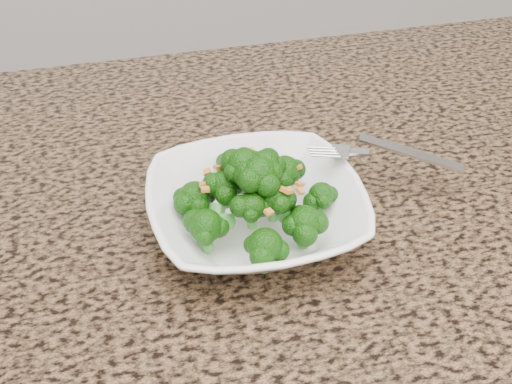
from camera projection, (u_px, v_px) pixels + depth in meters
name	position (u px, v px, depth m)	size (l,w,h in m)	color
granite_counter	(235.00, 312.00, 0.59)	(1.64, 1.04, 0.03)	brown
bowl	(256.00, 211.00, 0.64)	(0.21, 0.21, 0.05)	white
broccoli_pile	(256.00, 164.00, 0.60)	(0.19, 0.19, 0.06)	#144D08
garlic_topping	(256.00, 133.00, 0.58)	(0.11, 0.11, 0.01)	orange
fork	(362.00, 152.00, 0.66)	(0.19, 0.03, 0.01)	silver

